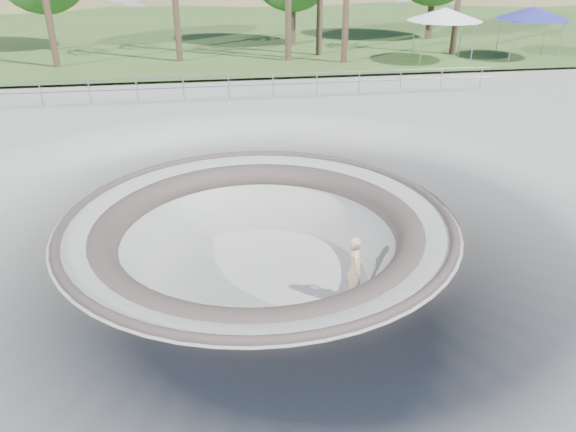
{
  "coord_description": "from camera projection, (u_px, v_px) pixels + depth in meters",
  "views": [
    {
      "loc": [
        -1.26,
        -13.1,
        6.54
      ],
      "look_at": [
        0.83,
        0.24,
        -0.1
      ],
      "focal_mm": 35.0,
      "sensor_mm": 36.0,
      "label": 1
    }
  ],
  "objects": [
    {
      "name": "safety_railing",
      "position": [
        229.0,
        87.0,
        25.01
      ],
      "size": [
        25.0,
        0.06,
        1.03
      ],
      "color": "gray",
      "rests_on": "ground"
    },
    {
      "name": "ground",
      "position": [
        258.0,
        219.0,
        14.68
      ],
      "size": [
        180.0,
        180.0,
        0.0
      ],
      "primitive_type": "plane",
      "color": "#B0AFAA",
      "rests_on": "ground"
    },
    {
      "name": "skateboard",
      "position": [
        353.0,
        299.0,
        14.58
      ],
      "size": [
        0.77,
        0.49,
        0.08
      ],
      "color": "brown",
      "rests_on": "ground"
    },
    {
      "name": "skater",
      "position": [
        355.0,
        269.0,
        14.17
      ],
      "size": [
        0.54,
        0.72,
        1.8
      ],
      "primitive_type": "imported",
      "rotation": [
        0.0,
        0.0,
        1.39
      ],
      "color": "#CEB585",
      "rests_on": "skateboard"
    },
    {
      "name": "canopy_blue",
      "position": [
        533.0,
        13.0,
        32.05
      ],
      "size": [
        5.61,
        5.61,
        2.9
      ],
      "color": "gray",
      "rests_on": "ground"
    },
    {
      "name": "distant_hills",
      "position": [
        240.0,
        63.0,
        68.99
      ],
      "size": [
        103.2,
        45.0,
        28.6
      ],
      "color": "brown",
      "rests_on": "ground"
    },
    {
      "name": "skate_bowl",
      "position": [
        260.0,
        278.0,
        15.48
      ],
      "size": [
        14.0,
        14.0,
        4.1
      ],
      "color": "#B0AFAA",
      "rests_on": "ground"
    },
    {
      "name": "grass_strip",
      "position": [
        212.0,
        29.0,
        44.72
      ],
      "size": [
        180.0,
        36.0,
        0.12
      ],
      "color": "#405B24",
      "rests_on": "ground"
    },
    {
      "name": "canopy_white",
      "position": [
        445.0,
        14.0,
        31.1
      ],
      "size": [
        5.74,
        5.74,
        2.95
      ],
      "color": "gray",
      "rests_on": "ground"
    }
  ]
}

